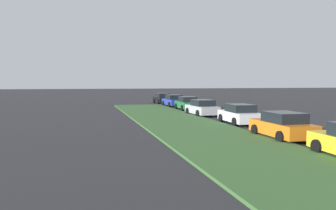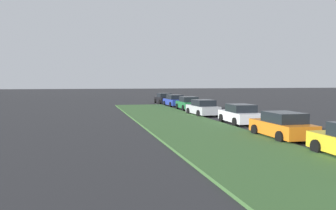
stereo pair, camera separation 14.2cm
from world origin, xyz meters
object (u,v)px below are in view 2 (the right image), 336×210
(parked_car_orange, at_px, (282,126))
(parked_car_blue, at_px, (174,101))
(parked_car_black, at_px, (164,98))
(parked_car_silver, at_px, (203,108))
(parked_car_green, at_px, (188,103))
(parked_car_white, at_px, (240,114))

(parked_car_orange, distance_m, parked_car_blue, 25.64)
(parked_car_orange, relative_size, parked_car_black, 0.99)
(parked_car_orange, bearing_deg, parked_car_silver, 0.17)
(parked_car_orange, height_order, parked_car_blue, same)
(parked_car_silver, bearing_deg, parked_car_green, -7.77)
(parked_car_green, distance_m, parked_car_black, 11.75)
(parked_car_silver, height_order, parked_car_black, same)
(parked_car_blue, xyz_separation_m, parked_car_black, (6.10, -0.00, 0.00))
(parked_car_orange, xyz_separation_m, parked_car_silver, (13.35, -0.05, 0.00))
(parked_car_orange, distance_m, parked_car_green, 20.00)
(parked_car_orange, height_order, parked_car_silver, same)
(parked_car_orange, height_order, parked_car_green, same)
(parked_car_blue, bearing_deg, parked_car_green, 178.10)
(parked_car_white, distance_m, parked_car_green, 13.33)
(parked_car_green, distance_m, parked_car_blue, 5.64)
(parked_car_white, distance_m, parked_car_silver, 6.72)
(parked_car_silver, distance_m, parked_car_blue, 12.29)
(parked_car_white, distance_m, parked_car_blue, 18.98)
(parked_car_white, height_order, parked_car_silver, same)
(parked_car_white, height_order, parked_car_blue, same)
(parked_car_orange, xyz_separation_m, parked_car_black, (31.73, -0.54, 0.00))
(parked_car_silver, bearing_deg, parked_car_orange, 177.18)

